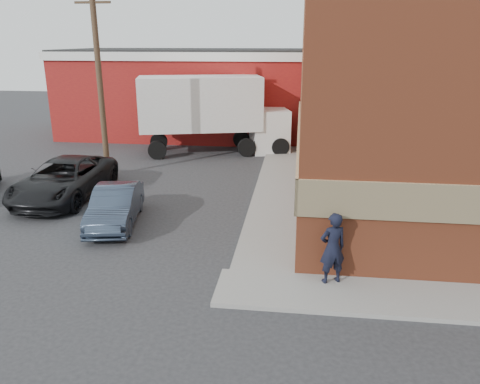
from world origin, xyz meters
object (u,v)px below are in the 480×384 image
(man, at_px, (333,248))
(suv_a, at_px, (64,179))
(brick_building, at_px, (475,78))
(box_truck, at_px, (216,110))
(sedan, at_px, (115,206))
(utility_pole, at_px, (99,73))
(warehouse, at_px, (189,92))

(man, distance_m, suv_a, 11.94)
(brick_building, distance_m, box_truck, 13.04)
(sedan, bearing_deg, suv_a, 131.32)
(utility_pole, height_order, box_truck, utility_pole)
(warehouse, xyz_separation_m, suv_a, (-1.90, -14.39, -2.02))
(suv_a, distance_m, box_truck, 10.06)
(brick_building, xyz_separation_m, utility_pole, (-16.00, 0.00, 0.06))
(brick_building, xyz_separation_m, man, (-6.06, -9.35, -3.60))
(box_truck, bearing_deg, warehouse, 101.95)
(man, relative_size, suv_a, 0.34)
(sedan, bearing_deg, man, -36.12)
(box_truck, bearing_deg, sedan, -112.51)
(man, xyz_separation_m, box_truck, (-5.63, 14.69, 1.38))
(utility_pole, distance_m, box_truck, 7.22)
(brick_building, xyz_separation_m, warehouse, (-14.50, 11.00, -1.87))
(utility_pole, xyz_separation_m, sedan, (2.72, -5.86, -4.08))
(utility_pole, relative_size, suv_a, 1.57)
(brick_building, bearing_deg, man, -122.93)
(sedan, bearing_deg, box_truck, 71.59)
(warehouse, distance_m, utility_pole, 11.27)
(utility_pole, bearing_deg, sedan, -65.14)
(suv_a, bearing_deg, warehouse, 82.41)
(brick_building, bearing_deg, warehouse, 142.80)
(warehouse, bearing_deg, suv_a, -97.53)
(brick_building, relative_size, box_truck, 2.02)
(sedan, distance_m, suv_a, 3.98)
(sedan, height_order, box_truck, box_truck)
(man, distance_m, sedan, 8.03)
(utility_pole, bearing_deg, brick_building, -0.02)
(brick_building, relative_size, man, 9.48)
(suv_a, xyz_separation_m, box_truck, (4.71, 8.72, 1.67))
(brick_building, xyz_separation_m, suv_a, (-16.40, -3.39, -3.89))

